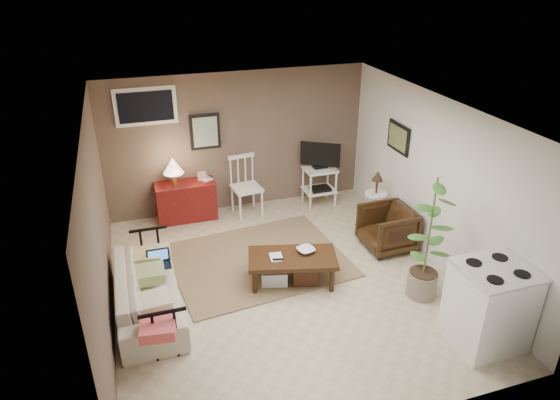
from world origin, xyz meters
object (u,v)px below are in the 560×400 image
object	(u,v)px
sofa	(147,284)
tv_stand	(320,173)
spindle_chair	(246,188)
potted_plant	(429,235)
red_console	(185,198)
coffee_table	(292,267)
stove	(489,306)
side_table	(376,192)
armchair	(387,227)

from	to	relation	value
sofa	tv_stand	bearing A→B (deg)	-56.11
spindle_chair	potted_plant	xyz separation A→B (m)	(1.61, -2.99, 0.44)
sofa	red_console	xyz separation A→B (m)	(0.80, 2.31, 0.02)
coffee_table	stove	xyz separation A→B (m)	(1.74, -1.78, 0.25)
potted_plant	stove	size ratio (longest dim) A/B	1.70
potted_plant	stove	world-z (taller)	potted_plant
coffee_table	stove	world-z (taller)	stove
side_table	armchair	size ratio (longest dim) A/B	1.34
coffee_table	red_console	distance (m)	2.58
sofa	spindle_chair	distance (m)	2.86
coffee_table	potted_plant	size ratio (longest dim) A/B	0.75
spindle_chair	tv_stand	distance (m)	1.34
red_console	tv_stand	xyz separation A→B (m)	(2.37, -0.18, 0.22)
spindle_chair	tv_stand	xyz separation A→B (m)	(1.33, -0.06, 0.13)
stove	armchair	bearing A→B (deg)	91.58
tv_stand	armchair	size ratio (longest dim) A/B	1.59
tv_stand	potted_plant	size ratio (longest dim) A/B	0.67
coffee_table	spindle_chair	size ratio (longest dim) A/B	1.27
potted_plant	spindle_chair	bearing A→B (deg)	118.31
tv_stand	potted_plant	xyz separation A→B (m)	(0.28, -2.93, 0.30)
spindle_chair	red_console	bearing A→B (deg)	173.15
red_console	stove	xyz separation A→B (m)	(2.84, -4.10, 0.11)
armchair	spindle_chair	bearing A→B (deg)	-136.77
potted_plant	stove	distance (m)	1.09
spindle_chair	tv_stand	size ratio (longest dim) A/B	0.88
stove	spindle_chair	bearing A→B (deg)	114.46
red_console	armchair	distance (m)	3.37
red_console	spindle_chair	size ratio (longest dim) A/B	1.11
spindle_chair	side_table	distance (m)	2.19
spindle_chair	potted_plant	distance (m)	3.42
sofa	spindle_chair	bearing A→B (deg)	-40.02
red_console	stove	distance (m)	4.99
coffee_table	side_table	distance (m)	2.18
coffee_table	sofa	distance (m)	1.91
coffee_table	armchair	size ratio (longest dim) A/B	1.77
coffee_table	sofa	world-z (taller)	sofa
spindle_chair	coffee_table	bearing A→B (deg)	-88.26
armchair	stove	size ratio (longest dim) A/B	0.72
sofa	spindle_chair	world-z (taller)	spindle_chair
armchair	red_console	bearing A→B (deg)	-125.66
tv_stand	potted_plant	distance (m)	2.96
red_console	armchair	world-z (taller)	red_console
coffee_table	armchair	distance (m)	1.74
side_table	armchair	bearing A→B (deg)	-102.42
side_table	armchair	world-z (taller)	side_table
tv_stand	sofa	bearing A→B (deg)	-146.11
red_console	stove	size ratio (longest dim) A/B	1.12
red_console	spindle_chair	world-z (taller)	red_console
sofa	tv_stand	xyz separation A→B (m)	(3.17, 2.13, 0.24)
coffee_table	side_table	world-z (taller)	side_table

